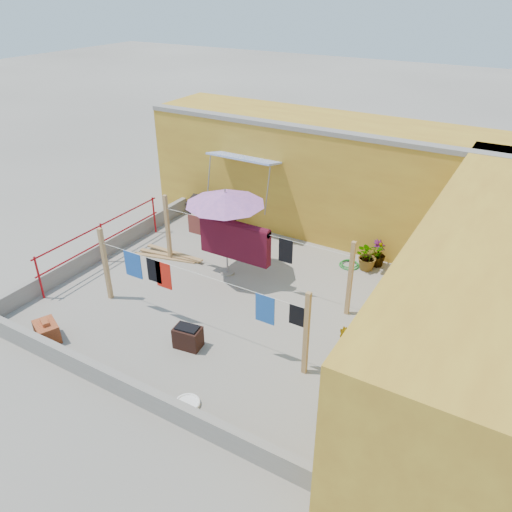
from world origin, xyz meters
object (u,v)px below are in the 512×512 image
at_px(outdoor_table, 215,203).
at_px(green_hose, 349,264).
at_px(plant_back_a, 369,256).
at_px(white_basin, 187,403).
at_px(water_jug_b, 399,326).
at_px(brazier, 188,337).
at_px(brick_stack, 47,332).
at_px(patio_umbrella, 225,199).
at_px(water_jug_a, 364,331).

xyz_separation_m(outdoor_table, green_hose, (4.46, -0.37, -0.64)).
bearing_deg(green_hose, plant_back_a, 11.01).
xyz_separation_m(white_basin, water_jug_b, (2.60, 3.92, 0.12)).
height_order(outdoor_table, plant_back_a, plant_back_a).
bearing_deg(brazier, plant_back_a, 66.53).
bearing_deg(plant_back_a, brick_stack, -127.65).
xyz_separation_m(patio_umbrella, brick_stack, (-1.75, -4.09, -1.84)).
distance_m(outdoor_table, white_basin, 7.46).
distance_m(outdoor_table, water_jug_a, 6.56).
height_order(brick_stack, water_jug_a, brick_stack).
distance_m(brick_stack, white_basin, 3.59).
bearing_deg(brazier, white_basin, -53.64).
distance_m(patio_umbrella, water_jug_b, 4.82).
xyz_separation_m(brick_stack, water_jug_b, (6.18, 3.92, -0.05)).
distance_m(brick_stack, water_jug_a, 6.54).
bearing_deg(patio_umbrella, brick_stack, -113.12).
bearing_deg(patio_umbrella, green_hose, 37.55).
bearing_deg(outdoor_table, water_jug_a, -27.57).
height_order(brazier, plant_back_a, plant_back_a).
xyz_separation_m(brazier, plant_back_a, (2.09, 4.82, 0.15)).
relative_size(white_basin, plant_back_a, 0.59).
relative_size(water_jug_a, green_hose, 0.65).
bearing_deg(outdoor_table, plant_back_a, -3.34).
bearing_deg(brick_stack, water_jug_b, 32.38).
xyz_separation_m(water_jug_b, plant_back_a, (-1.46, 2.19, 0.22)).
bearing_deg(water_jug_b, green_hose, 132.27).
xyz_separation_m(white_basin, water_jug_a, (2.02, 3.37, 0.11)).
bearing_deg(outdoor_table, brazier, -61.02).
xyz_separation_m(brick_stack, brazier, (2.63, 1.30, 0.03)).
bearing_deg(plant_back_a, water_jug_a, -72.17).
bearing_deg(brick_stack, outdoor_table, 91.79).
height_order(patio_umbrella, water_jug_a, patio_umbrella).
distance_m(green_hose, plant_back_a, 0.58).
bearing_deg(patio_umbrella, white_basin, -65.82).
relative_size(brick_stack, water_jug_a, 1.98).
distance_m(brazier, water_jug_a, 3.63).
height_order(brazier, white_basin, brazier).
bearing_deg(brick_stack, patio_umbrella, 66.88).
xyz_separation_m(outdoor_table, water_jug_b, (6.38, -2.48, -0.51)).
height_order(white_basin, plant_back_a, plant_back_a).
bearing_deg(water_jug_b, brazier, -143.60).
relative_size(patio_umbrella, brick_stack, 3.35).
bearing_deg(water_jug_a, patio_umbrella, 169.47).
xyz_separation_m(patio_umbrella, outdoor_table, (-1.95, 2.31, -1.37)).
bearing_deg(white_basin, brazier, 126.36).
distance_m(brazier, white_basin, 1.62).
relative_size(outdoor_table, brazier, 3.01).
relative_size(outdoor_table, water_jug_b, 4.78).
distance_m(outdoor_table, brazier, 5.85).
xyz_separation_m(brazier, water_jug_b, (3.55, 2.62, -0.07)).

